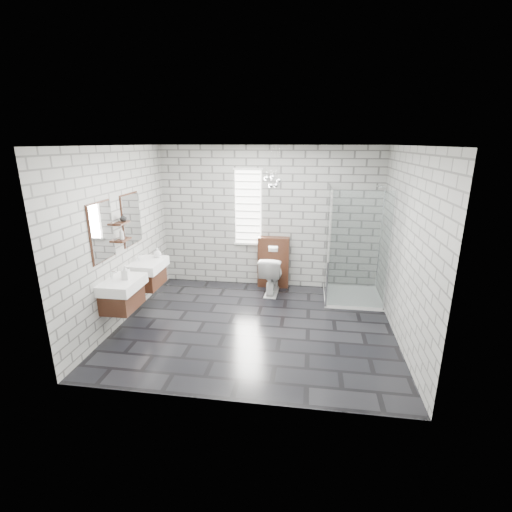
% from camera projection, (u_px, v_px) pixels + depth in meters
% --- Properties ---
extents(floor, '(4.20, 3.60, 0.02)m').
position_uv_depth(floor, '(255.00, 326.00, 5.80)').
color(floor, black).
rests_on(floor, ground).
extents(ceiling, '(4.20, 3.60, 0.02)m').
position_uv_depth(ceiling, '(255.00, 145.00, 5.00)').
color(ceiling, white).
rests_on(ceiling, wall_back).
extents(wall_back, '(4.20, 0.02, 2.70)m').
position_uv_depth(wall_back, '(269.00, 218.00, 7.11)').
color(wall_back, '#9E9E99').
rests_on(wall_back, floor).
extents(wall_front, '(4.20, 0.02, 2.70)m').
position_uv_depth(wall_front, '(228.00, 288.00, 3.69)').
color(wall_front, '#9E9E99').
rests_on(wall_front, floor).
extents(wall_left, '(0.02, 3.60, 2.70)m').
position_uv_depth(wall_left, '(120.00, 237.00, 5.69)').
color(wall_left, '#9E9E99').
rests_on(wall_left, floor).
extents(wall_right, '(0.02, 3.60, 2.70)m').
position_uv_depth(wall_right, '(406.00, 248.00, 5.11)').
color(wall_right, '#9E9E99').
rests_on(wall_right, floor).
extents(vanity_left, '(0.47, 0.70, 1.57)m').
position_uv_depth(vanity_left, '(120.00, 286.00, 5.36)').
color(vanity_left, '#432214').
rests_on(vanity_left, wall_left).
extents(vanity_right, '(0.47, 0.70, 1.57)m').
position_uv_depth(vanity_right, '(146.00, 266.00, 6.20)').
color(vanity_right, '#432214').
rests_on(vanity_right, wall_left).
extents(shelf_lower, '(0.14, 0.30, 0.03)m').
position_uv_depth(shelf_lower, '(123.00, 240.00, 5.65)').
color(shelf_lower, '#432214').
rests_on(shelf_lower, wall_left).
extents(shelf_upper, '(0.14, 0.30, 0.03)m').
position_uv_depth(shelf_upper, '(121.00, 223.00, 5.57)').
color(shelf_upper, '#432214').
rests_on(shelf_upper, wall_left).
extents(window, '(0.56, 0.05, 1.48)m').
position_uv_depth(window, '(248.00, 207.00, 7.09)').
color(window, white).
rests_on(window, wall_back).
extents(cistern_panel, '(0.60, 0.20, 1.00)m').
position_uv_depth(cistern_panel, '(273.00, 262.00, 7.25)').
color(cistern_panel, '#432214').
rests_on(cistern_panel, floor).
extents(flush_plate, '(0.18, 0.01, 0.12)m').
position_uv_depth(flush_plate, '(273.00, 249.00, 7.06)').
color(flush_plate, silver).
rests_on(flush_plate, cistern_panel).
extents(shower_enclosure, '(1.00, 1.00, 2.03)m').
position_uv_depth(shower_enclosure, '(349.00, 274.00, 6.56)').
color(shower_enclosure, white).
rests_on(shower_enclosure, floor).
extents(pendant_cluster, '(0.30, 0.21, 0.73)m').
position_uv_depth(pendant_cluster, '(273.00, 181.00, 6.46)').
color(pendant_cluster, silver).
rests_on(pendant_cluster, ceiling).
extents(toilet, '(0.44, 0.73, 0.73)m').
position_uv_depth(toilet, '(271.00, 275.00, 6.95)').
color(toilet, white).
rests_on(toilet, floor).
extents(soap_bottle_a, '(0.10, 0.10, 0.21)m').
position_uv_depth(soap_bottle_a, '(126.00, 272.00, 5.32)').
color(soap_bottle_a, '#B2B2B2').
rests_on(soap_bottle_a, vanity_left).
extents(soap_bottle_b, '(0.16, 0.16, 0.17)m').
position_uv_depth(soap_bottle_b, '(157.00, 253.00, 6.34)').
color(soap_bottle_b, '#B2B2B2').
rests_on(soap_bottle_b, vanity_right).
extents(soap_bottle_c, '(0.07, 0.08, 0.18)m').
position_uv_depth(soap_bottle_c, '(122.00, 234.00, 5.57)').
color(soap_bottle_c, '#B2B2B2').
rests_on(soap_bottle_c, shelf_lower).
extents(vase, '(0.14, 0.14, 0.11)m').
position_uv_depth(vase, '(123.00, 218.00, 5.60)').
color(vase, '#B2B2B2').
rests_on(vase, shelf_upper).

